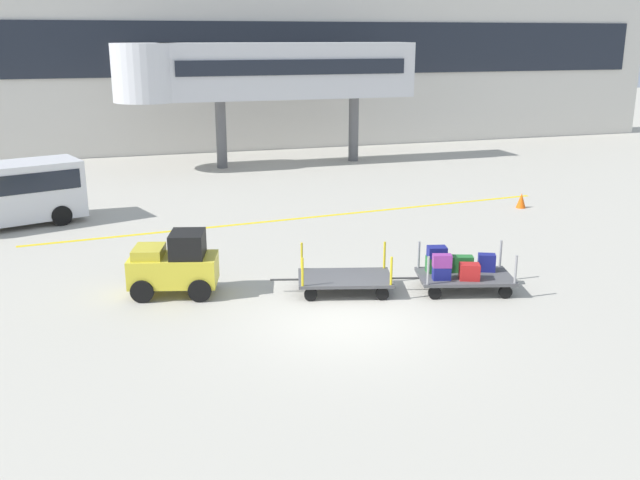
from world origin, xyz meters
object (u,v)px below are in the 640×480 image
Objects in this scene: baggage_cart_lead at (345,279)px; shuttle_van at (5,190)px; baggage_tug at (175,265)px; baggage_cart_middle at (459,270)px; safety_cone_near at (521,201)px.

shuttle_van reaches higher than baggage_cart_lead.
baggage_tug is 0.75× the size of baggage_cart_middle.
baggage_tug is 0.75× the size of baggage_cart_lead.
shuttle_van is (-11.42, 10.06, 0.72)m from baggage_cart_middle.
baggage_tug is at bearing 164.95° from baggage_cart_lead.
baggage_tug is 4.18m from baggage_cart_lead.
baggage_cart_middle reaches higher than safety_cone_near.
baggage_cart_lead is 2.88m from baggage_cart_middle.
baggage_cart_lead reaches higher than safety_cone_near.
shuttle_van reaches higher than baggage_tug.
shuttle_van is (-8.64, 9.34, 0.89)m from baggage_cart_lead.
shuttle_van is at bearing 138.63° from baggage_cart_middle.
shuttle_van is at bearing 171.23° from safety_cone_near.
baggage_tug is 4.21× the size of safety_cone_near.
baggage_cart_lead is at bearing -15.05° from baggage_tug.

